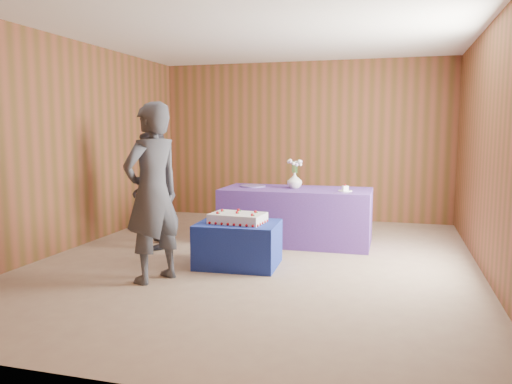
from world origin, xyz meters
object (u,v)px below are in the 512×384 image
at_px(vase, 295,181).
at_px(guest_left, 152,193).
at_px(cake_table, 238,244).
at_px(serving_table, 296,216).
at_px(sheet_cake, 238,218).
at_px(guest_right, 152,190).

xyz_separation_m(vase, guest_left, (-1.04, -2.13, 0.05)).
bearing_deg(cake_table, vase, 71.47).
distance_m(vase, guest_left, 2.37).
height_order(vase, guest_left, guest_left).
distance_m(serving_table, sheet_cake, 1.40).
height_order(cake_table, guest_left, guest_left).
bearing_deg(guest_left, sheet_cake, 163.83).
bearing_deg(vase, cake_table, -105.58).
height_order(serving_table, sheet_cake, serving_table).
height_order(sheet_cake, guest_left, guest_left).
bearing_deg(guest_right, guest_left, 11.79).
xyz_separation_m(cake_table, sheet_cake, (-0.00, -0.01, 0.30)).
bearing_deg(guest_right, sheet_cake, 52.66).
xyz_separation_m(serving_table, sheet_cake, (-0.41, -1.33, 0.18)).
relative_size(vase, guest_left, 0.12).
height_order(serving_table, guest_left, guest_left).
distance_m(cake_table, sheet_cake, 0.30).
height_order(sheet_cake, vase, vase).
relative_size(sheet_cake, guest_right, 0.42).
height_order(cake_table, vase, vase).
relative_size(sheet_cake, vase, 3.08).
bearing_deg(serving_table, sheet_cake, -107.58).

